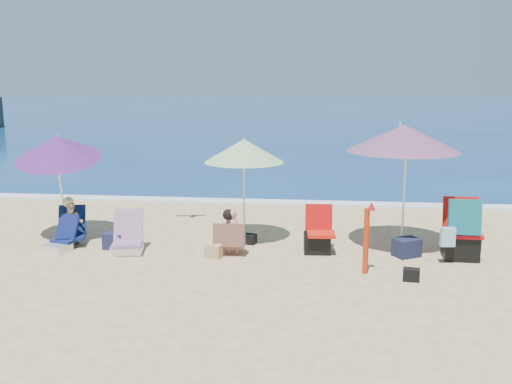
# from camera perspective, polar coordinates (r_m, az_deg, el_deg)

# --- Properties ---
(ground) EXTENTS (120.00, 120.00, 0.00)m
(ground) POSITION_cam_1_polar(r_m,az_deg,el_deg) (9.59, 1.15, -7.68)
(ground) COLOR #D8BC84
(ground) RESTS_ON ground
(sea) EXTENTS (120.00, 80.00, 0.12)m
(sea) POSITION_cam_1_polar(r_m,az_deg,el_deg) (54.13, 5.38, 7.96)
(sea) COLOR navy
(sea) RESTS_ON ground
(foam) EXTENTS (120.00, 0.50, 0.04)m
(foam) POSITION_cam_1_polar(r_m,az_deg,el_deg) (14.49, 2.92, -1.03)
(foam) COLOR white
(foam) RESTS_ON ground
(umbrella_turquoise) EXTENTS (2.53, 2.53, 2.33)m
(umbrella_turquoise) POSITION_cam_1_polar(r_m,az_deg,el_deg) (10.63, 14.44, 5.20)
(umbrella_turquoise) COLOR silver
(umbrella_turquoise) RESTS_ON ground
(umbrella_striped) EXTENTS (1.70, 1.70, 2.02)m
(umbrella_striped) POSITION_cam_1_polar(r_m,az_deg,el_deg) (10.80, -1.20, 4.12)
(umbrella_striped) COLOR silver
(umbrella_striped) RESTS_ON ground
(umbrella_blue) EXTENTS (1.84, 1.90, 2.21)m
(umbrella_blue) POSITION_cam_1_polar(r_m,az_deg,el_deg) (11.60, -19.14, 4.20)
(umbrella_blue) COLOR white
(umbrella_blue) RESTS_ON ground
(furled_umbrella) EXTENTS (0.19, 0.15, 1.19)m
(furled_umbrella) POSITION_cam_1_polar(r_m,az_deg,el_deg) (9.37, 10.98, -4.14)
(furled_umbrella) COLOR #B82B0D
(furled_umbrella) RESTS_ON ground
(chair_navy) EXTENTS (0.59, 0.76, 0.61)m
(chair_navy) POSITION_cam_1_polar(r_m,az_deg,el_deg) (11.18, -18.80, -4.64)
(chair_navy) COLOR #0E1A4E
(chair_navy) RESTS_ON ground
(chair_rainbow) EXTENTS (0.65, 0.78, 0.75)m
(chair_rainbow) POSITION_cam_1_polar(r_m,az_deg,el_deg) (10.69, -12.64, -4.82)
(chair_rainbow) COLOR #D7504C
(chair_rainbow) RESTS_ON ground
(camp_chair_left) EXTENTS (0.57, 0.57, 0.86)m
(camp_chair_left) POSITION_cam_1_polar(r_m,az_deg,el_deg) (10.47, 6.15, -4.61)
(camp_chair_left) COLOR red
(camp_chair_left) RESTS_ON ground
(camp_chair_right) EXTENTS (0.77, 0.79, 1.11)m
(camp_chair_right) POSITION_cam_1_polar(r_m,az_deg,el_deg) (10.62, 19.67, -4.20)
(camp_chair_right) COLOR red
(camp_chair_right) RESTS_ON ground
(person_center) EXTENTS (0.57, 0.46, 0.83)m
(person_center) POSITION_cam_1_polar(r_m,az_deg,el_deg) (10.24, -2.48, -4.08)
(person_center) COLOR tan
(person_center) RESTS_ON ground
(person_left) EXTENTS (0.65, 0.73, 0.91)m
(person_left) POSITION_cam_1_polar(r_m,az_deg,el_deg) (11.41, -17.79, -2.94)
(person_left) COLOR tan
(person_left) RESTS_ON ground
(bag_navy_a) EXTENTS (0.42, 0.32, 0.30)m
(bag_navy_a) POSITION_cam_1_polar(r_m,az_deg,el_deg) (10.97, -13.85, -4.73)
(bag_navy_a) COLOR #1B1C3D
(bag_navy_a) RESTS_ON ground
(bag_black_a) EXTENTS (0.30, 0.25, 0.19)m
(bag_black_a) POSITION_cam_1_polar(r_m,az_deg,el_deg) (10.97, -0.67, -4.69)
(bag_black_a) COLOR black
(bag_black_a) RESTS_ON ground
(bag_tan) EXTENTS (0.32, 0.26, 0.24)m
(bag_tan) POSITION_cam_1_polar(r_m,az_deg,el_deg) (10.16, -4.24, -5.89)
(bag_tan) COLOR tan
(bag_tan) RESTS_ON ground
(bag_navy_b) EXTENTS (0.54, 0.50, 0.33)m
(bag_navy_b) POSITION_cam_1_polar(r_m,az_deg,el_deg) (10.55, 14.73, -5.34)
(bag_navy_b) COLOR #171C34
(bag_navy_b) RESTS_ON ground
(bag_black_b) EXTENTS (0.28, 0.21, 0.20)m
(bag_black_b) POSITION_cam_1_polar(r_m,az_deg,el_deg) (9.36, 15.16, -7.93)
(bag_black_b) COLOR black
(bag_black_b) RESTS_ON ground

